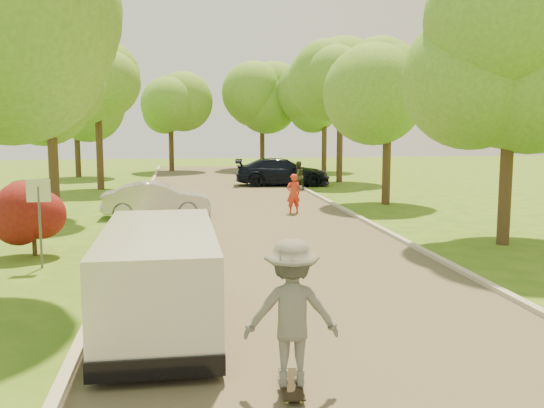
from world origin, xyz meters
TOP-DOWN VIEW (x-y plane):
  - ground at (0.00, 0.00)m, footprint 100.00×100.00m
  - road at (0.00, 8.00)m, footprint 8.00×60.00m
  - curb_left at (-4.05, 8.00)m, footprint 0.18×60.00m
  - curb_right at (4.05, 8.00)m, footprint 0.18×60.00m
  - street_sign at (-5.80, 4.00)m, footprint 0.55×0.06m
  - red_shrub at (-6.30, 5.50)m, footprint 1.70×1.70m
  - tree_l_midb at (-6.81, 12.00)m, footprint 4.30×4.20m
  - tree_l_far at (-6.39, 22.00)m, footprint 4.92×4.80m
  - tree_r_mida at (7.02, 5.00)m, footprint 5.13×5.00m
  - tree_r_midb at (6.60, 14.00)m, footprint 4.51×4.40m
  - tree_r_far at (7.23, 24.00)m, footprint 5.33×5.20m
  - tree_bg_a at (-8.78, 30.00)m, footprint 5.12×5.00m
  - tree_bg_b at (8.22, 32.00)m, footprint 5.12×5.00m
  - tree_bg_c at (-2.79, 34.00)m, footprint 4.92×4.80m
  - tree_bg_d at (4.22, 36.00)m, footprint 5.12×5.00m
  - minivan at (-2.82, -0.96)m, footprint 1.87×4.70m
  - silver_sedan at (-3.30, 11.81)m, footprint 4.02×1.45m
  - dark_sedan at (3.30, 22.51)m, footprint 5.52×2.77m
  - longboard at (-1.06, -3.66)m, footprint 0.36×1.00m
  - skateboarder at (-1.06, -3.66)m, footprint 1.29×0.82m
  - person_striped at (1.91, 11.89)m, footprint 0.63×0.48m
  - person_olive at (3.67, 19.88)m, footprint 0.91×0.82m

SIDE VIEW (x-z plane):
  - ground at x=0.00m, z-range 0.00..0.00m
  - road at x=0.00m, z-range 0.00..0.01m
  - curb_left at x=-4.05m, z-range 0.00..0.12m
  - curb_right at x=4.05m, z-range 0.00..0.12m
  - longboard at x=-1.06m, z-range 0.05..0.16m
  - silver_sedan at x=-3.30m, z-range 0.00..1.32m
  - dark_sedan at x=3.30m, z-range 0.00..1.54m
  - person_olive at x=3.67m, z-range 0.00..1.54m
  - person_striped at x=1.91m, z-range 0.00..1.55m
  - minivan at x=-2.82m, z-range 0.05..1.80m
  - skateboarder at x=-1.06m, z-range 0.13..2.04m
  - red_shrub at x=-6.30m, z-range 0.12..2.07m
  - street_sign at x=-5.80m, z-range 0.48..2.65m
  - tree_l_midb at x=-6.81m, z-range 1.28..7.89m
  - tree_r_midb at x=6.60m, z-range 1.38..8.38m
  - tree_bg_c at x=-2.79m, z-range 1.35..8.69m
  - tree_bg_a at x=-8.78m, z-range 1.45..9.18m
  - tree_bg_d at x=4.22m, z-range 1.45..9.18m
  - tree_l_far at x=-6.39m, z-range 1.57..9.36m
  - tree_r_mida at x=7.02m, z-range 1.56..9.51m
  - tree_bg_b at x=8.22m, z-range 1.56..9.51m
  - tree_r_far at x=7.23m, z-range 1.66..10.00m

